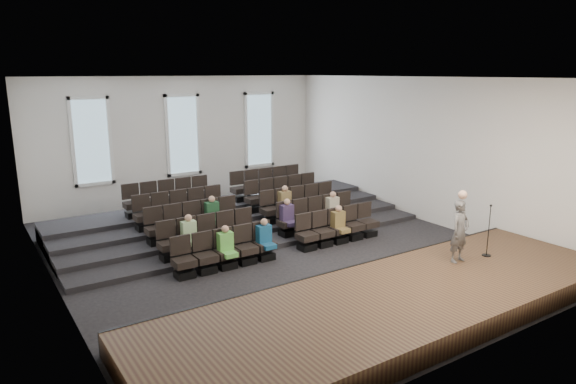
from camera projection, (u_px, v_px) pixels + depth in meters
The scene contains 14 objects.
ground at pixel (276, 248), 15.35m from camera, with size 14.00×14.00×0.00m, color black.
ceiling at pixel (275, 77), 14.21m from camera, with size 12.00×14.00×0.02m, color white.
wall_back at pixel (183, 140), 20.50m from camera, with size 12.00×0.04×5.00m, color white.
wall_front at pixel (484, 226), 9.07m from camera, with size 12.00×0.04×5.00m, color white.
wall_left at pixel (49, 193), 11.57m from camera, with size 0.04×14.00×5.00m, color white.
wall_right at pixel (421, 149), 17.99m from camera, with size 0.04×14.00×5.00m, color white.
stage at pixel (399, 304), 11.14m from camera, with size 11.80×3.60×0.50m, color #4F3A22.
stage_lip at pixel (347, 277), 12.59m from camera, with size 11.80×0.06×0.52m, color black.
risers at pixel (228, 218), 17.89m from camera, with size 11.80×4.80×0.60m.
seating_rows at pixel (250, 215), 16.45m from camera, with size 6.80×4.70×1.67m.
windows at pixel (183, 135), 20.40m from camera, with size 8.44×0.10×3.24m.
audience at pixel (270, 220), 15.43m from camera, with size 5.45×2.64×1.10m.
speaker at pixel (460, 231), 12.75m from camera, with size 0.58×0.38×1.59m, color #565452.
mic_stand at pixel (488, 241), 13.24m from camera, with size 0.23×0.23×1.38m.
Camera 1 is at (-7.66, -12.38, 5.17)m, focal length 32.00 mm.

